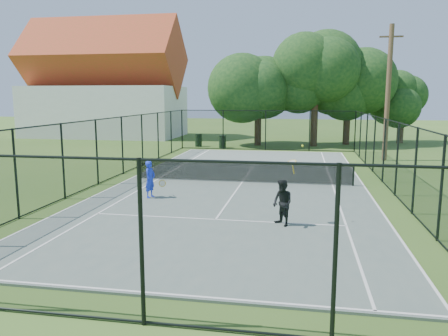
% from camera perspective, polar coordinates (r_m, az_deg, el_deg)
% --- Properties ---
extents(ground, '(120.00, 120.00, 0.00)m').
position_cam_1_polar(ground, '(20.42, 2.40, -2.01)').
color(ground, '#36591E').
extents(tennis_court, '(11.00, 24.00, 0.06)m').
position_cam_1_polar(tennis_court, '(20.41, 2.40, -1.93)').
color(tennis_court, '#586862').
rests_on(tennis_court, ground).
extents(tennis_net, '(10.08, 0.08, 0.95)m').
position_cam_1_polar(tennis_net, '(20.31, 2.41, -0.41)').
color(tennis_net, black).
rests_on(tennis_net, tennis_court).
extents(fence, '(13.10, 26.10, 3.00)m').
position_cam_1_polar(fence, '(20.18, 2.42, 2.17)').
color(fence, black).
rests_on(fence, ground).
extents(tree_near_left, '(6.14, 6.14, 8.01)m').
position_cam_1_polar(tree_near_left, '(36.30, 4.51, 10.74)').
color(tree_near_left, '#332114').
rests_on(tree_near_left, ground).
extents(tree_near_mid, '(6.11, 6.11, 7.99)m').
position_cam_1_polar(tree_near_mid, '(36.29, 11.85, 10.57)').
color(tree_near_mid, '#332114').
rests_on(tree_near_mid, ground).
extents(tree_near_right, '(5.80, 5.80, 8.00)m').
position_cam_1_polar(tree_near_right, '(38.20, 15.95, 10.58)').
color(tree_near_right, '#332114').
rests_on(tree_near_right, ground).
extents(tree_far_right, '(4.14, 4.14, 5.48)m').
position_cam_1_polar(tree_far_right, '(41.07, 22.23, 7.77)').
color(tree_far_right, '#332114').
rests_on(tree_far_right, ground).
extents(building, '(15.30, 8.15, 11.87)m').
position_cam_1_polar(building, '(46.24, -15.33, 10.14)').
color(building, silver).
rests_on(building, ground).
extents(trash_bin_left, '(0.58, 0.58, 1.03)m').
position_cam_1_polar(trash_bin_left, '(35.44, -3.36, 3.66)').
color(trash_bin_left, black).
rests_on(trash_bin_left, ground).
extents(trash_bin_right, '(0.58, 0.58, 0.99)m').
position_cam_1_polar(trash_bin_right, '(34.48, -0.20, 3.48)').
color(trash_bin_right, black).
rests_on(trash_bin_right, ground).
extents(utility_pole, '(1.40, 0.30, 8.36)m').
position_cam_1_polar(utility_pole, '(29.31, 20.63, 9.20)').
color(utility_pole, '#4C3823').
rests_on(utility_pole, ground).
extents(player_blue, '(0.82, 0.60, 1.46)m').
position_cam_1_polar(player_blue, '(17.42, -9.61, -1.46)').
color(player_blue, '#1C36F2').
rests_on(player_blue, tennis_court).
extents(player_black, '(1.02, 1.07, 2.46)m').
position_cam_1_polar(player_black, '(13.58, 7.65, -4.52)').
color(player_black, black).
rests_on(player_black, tennis_court).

